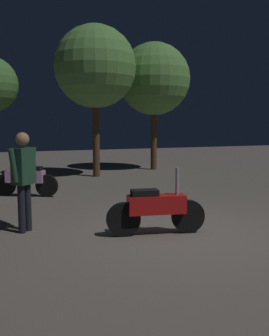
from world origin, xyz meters
The scene contains 6 objects.
ground_plane centered at (0.00, 0.00, 0.00)m, with size 40.00×40.00×0.00m, color #605951.
motorcycle_red_foreground centered at (-0.46, 0.12, 0.44)m, with size 1.65×0.47×1.11m.
motorcycle_pink_parked_left centered at (-2.16, 4.30, 0.44)m, with size 1.52×0.85×1.11m.
person_rider_beside centered at (-2.47, 1.06, 1.01)m, with size 0.53×0.54×1.69m.
tree_left_bg centered at (3.13, 8.27, 3.53)m, with size 2.80×2.80×4.95m.
tree_right_bg centered at (0.46, 7.14, 3.71)m, with size 2.76×2.76×5.11m.
Camera 1 is at (-2.99, -5.44, 1.83)m, focal length 40.37 mm.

